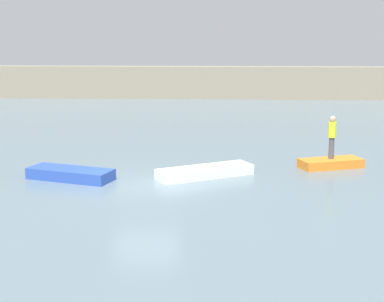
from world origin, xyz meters
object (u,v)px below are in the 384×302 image
(rowboat_blue, at_px, (71,174))
(rowboat_orange, at_px, (331,163))
(rowboat_white, at_px, (205,172))
(person_hiviz_shirt, at_px, (332,135))

(rowboat_blue, bearing_deg, rowboat_orange, 31.25)
(rowboat_blue, height_order, rowboat_white, rowboat_blue)
(rowboat_blue, relative_size, person_hiviz_shirt, 1.83)
(rowboat_white, distance_m, rowboat_orange, 5.55)
(rowboat_white, bearing_deg, rowboat_blue, 158.13)
(rowboat_orange, xyz_separation_m, person_hiviz_shirt, (0.00, 0.00, 1.21))
(rowboat_blue, bearing_deg, person_hiviz_shirt, 31.25)
(rowboat_blue, height_order, rowboat_orange, rowboat_blue)
(rowboat_white, bearing_deg, person_hiviz_shirt, -9.57)
(rowboat_blue, relative_size, rowboat_orange, 1.27)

